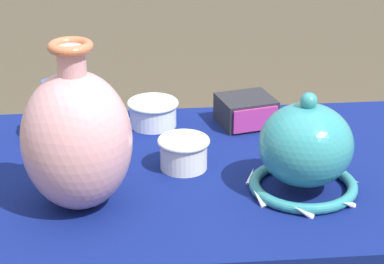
{
  "coord_description": "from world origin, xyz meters",
  "views": [
    {
      "loc": [
        -0.2,
        -1.4,
        1.49
      ],
      "look_at": [
        -0.08,
        -0.08,
        0.9
      ],
      "focal_mm": 70.0,
      "sensor_mm": 36.0,
      "label": 1
    }
  ],
  "objects_px": {
    "vase_tall_bulbous": "(77,139)",
    "vase_dome_bell": "(305,151)",
    "cup_wide_ivory": "(184,152)",
    "jar_round_cobalt": "(52,112)",
    "cup_wide_porcelain": "(153,112)",
    "mosaic_tile_box": "(246,111)"
  },
  "relations": [
    {
      "from": "jar_round_cobalt",
      "to": "cup_wide_porcelain",
      "type": "xyz_separation_m",
      "value": [
        0.23,
        0.05,
        -0.03
      ]
    },
    {
      "from": "vase_dome_bell",
      "to": "jar_round_cobalt",
      "type": "relative_size",
      "value": 1.67
    },
    {
      "from": "vase_tall_bulbous",
      "to": "cup_wide_ivory",
      "type": "relative_size",
      "value": 2.94
    },
    {
      "from": "vase_tall_bulbous",
      "to": "cup_wide_ivory",
      "type": "bearing_deg",
      "value": 33.34
    },
    {
      "from": "cup_wide_porcelain",
      "to": "cup_wide_ivory",
      "type": "bearing_deg",
      "value": -76.95
    },
    {
      "from": "vase_tall_bulbous",
      "to": "cup_wide_porcelain",
      "type": "distance_m",
      "value": 0.42
    },
    {
      "from": "vase_tall_bulbous",
      "to": "jar_round_cobalt",
      "type": "relative_size",
      "value": 2.35
    },
    {
      "from": "vase_dome_bell",
      "to": "cup_wide_ivory",
      "type": "bearing_deg",
      "value": 152.11
    },
    {
      "from": "vase_dome_bell",
      "to": "cup_wide_ivory",
      "type": "xyz_separation_m",
      "value": [
        -0.23,
        0.12,
        -0.05
      ]
    },
    {
      "from": "vase_tall_bulbous",
      "to": "vase_dome_bell",
      "type": "distance_m",
      "value": 0.44
    },
    {
      "from": "jar_round_cobalt",
      "to": "cup_wide_porcelain",
      "type": "distance_m",
      "value": 0.24
    },
    {
      "from": "mosaic_tile_box",
      "to": "cup_wide_ivory",
      "type": "xyz_separation_m",
      "value": [
        -0.17,
        -0.22,
        0.0
      ]
    },
    {
      "from": "jar_round_cobalt",
      "to": "cup_wide_porcelain",
      "type": "height_order",
      "value": "jar_round_cobalt"
    },
    {
      "from": "mosaic_tile_box",
      "to": "jar_round_cobalt",
      "type": "bearing_deg",
      "value": 171.16
    },
    {
      "from": "cup_wide_ivory",
      "to": "jar_round_cobalt",
      "type": "height_order",
      "value": "jar_round_cobalt"
    },
    {
      "from": "cup_wide_ivory",
      "to": "cup_wide_porcelain",
      "type": "height_order",
      "value": "cup_wide_ivory"
    },
    {
      "from": "cup_wide_ivory",
      "to": "jar_round_cobalt",
      "type": "relative_size",
      "value": 0.8
    },
    {
      "from": "vase_dome_bell",
      "to": "cup_wide_porcelain",
      "type": "height_order",
      "value": "vase_dome_bell"
    },
    {
      "from": "vase_dome_bell",
      "to": "cup_wide_ivory",
      "type": "relative_size",
      "value": 2.09
    },
    {
      "from": "vase_tall_bulbous",
      "to": "cup_wide_porcelain",
      "type": "relative_size",
      "value": 2.65
    },
    {
      "from": "vase_dome_bell",
      "to": "mosaic_tile_box",
      "type": "bearing_deg",
      "value": 100.0
    },
    {
      "from": "cup_wide_ivory",
      "to": "vase_dome_bell",
      "type": "bearing_deg",
      "value": -27.89
    }
  ]
}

